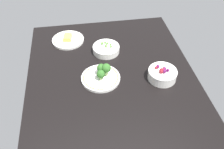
# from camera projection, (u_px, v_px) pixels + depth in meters

# --- Properties ---
(dining_table) EXTENTS (1.14, 0.91, 0.04)m
(dining_table) POSITION_uv_depth(u_px,v_px,m) (112.00, 80.00, 1.35)
(dining_table) COLOR black
(dining_table) RESTS_ON ground
(bowl_peas) EXTENTS (0.16, 0.16, 0.05)m
(bowl_peas) POSITION_uv_depth(u_px,v_px,m) (107.00, 49.00, 1.49)
(bowl_peas) COLOR white
(bowl_peas) RESTS_ON dining_table
(plate_broccoli) EXTENTS (0.21, 0.21, 0.09)m
(plate_broccoli) POSITION_uv_depth(u_px,v_px,m) (101.00, 76.00, 1.32)
(plate_broccoli) COLOR white
(plate_broccoli) RESTS_ON dining_table
(bowl_berries) EXTENTS (0.15, 0.15, 0.07)m
(bowl_berries) POSITION_uv_depth(u_px,v_px,m) (162.00, 74.00, 1.31)
(bowl_berries) COLOR white
(bowl_berries) RESTS_ON dining_table
(plate_cheese) EXTENTS (0.20, 0.20, 0.04)m
(plate_cheese) POSITION_uv_depth(u_px,v_px,m) (68.00, 40.00, 1.58)
(plate_cheese) COLOR white
(plate_cheese) RESTS_ON dining_table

